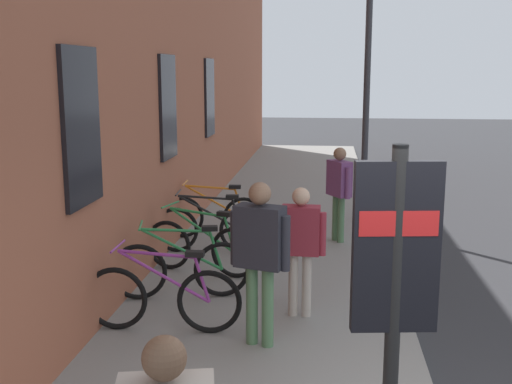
% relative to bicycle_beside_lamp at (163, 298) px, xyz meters
% --- Properties ---
extents(ground, '(60.00, 60.00, 0.00)m').
position_rel_bicycle_beside_lamp_xyz_m(ground, '(3.69, -3.78, -0.51)').
color(ground, '#2D2D30').
extents(sidewalk_pavement, '(24.00, 3.50, 0.12)m').
position_rel_bicycle_beside_lamp_xyz_m(sidewalk_pavement, '(5.69, -1.03, -0.45)').
color(sidewalk_pavement, gray).
rests_on(sidewalk_pavement, ground).
extents(bicycle_beside_lamp, '(0.48, 1.77, 0.97)m').
position_rel_bicycle_beside_lamp_xyz_m(bicycle_beside_lamp, '(0.00, 0.00, 0.00)').
color(bicycle_beside_lamp, black).
rests_on(bicycle_beside_lamp, sidewalk_pavement).
extents(bicycle_under_window, '(0.56, 1.74, 0.97)m').
position_rel_bicycle_beside_lamp_xyz_m(bicycle_under_window, '(1.04, 0.04, 0.00)').
color(bicycle_under_window, black).
rests_on(bicycle_under_window, sidewalk_pavement).
extents(bicycle_end_of_row, '(0.63, 1.72, 0.97)m').
position_rel_bicycle_beside_lamp_xyz_m(bicycle_end_of_row, '(2.04, -0.02, 0.00)').
color(bicycle_end_of_row, black).
rests_on(bicycle_end_of_row, sidewalk_pavement).
extents(bicycle_far_end, '(0.48, 1.77, 0.97)m').
position_rel_bicycle_beside_lamp_xyz_m(bicycle_far_end, '(3.10, 0.06, 0.00)').
color(bicycle_far_end, black).
rests_on(bicycle_far_end, sidewalk_pavement).
extents(bicycle_nearest_sign, '(0.48, 1.77, 0.97)m').
position_rel_bicycle_beside_lamp_xyz_m(bicycle_nearest_sign, '(3.96, 0.14, 0.00)').
color(bicycle_nearest_sign, black).
rests_on(bicycle_nearest_sign, sidewalk_pavement).
extents(transit_info_sign, '(0.16, 0.56, 2.40)m').
position_rel_bicycle_beside_lamp_xyz_m(transit_info_sign, '(-2.53, -2.20, 1.21)').
color(transit_info_sign, black).
rests_on(transit_info_sign, sidewalk_pavement).
extents(pedestrian_crossing_street, '(0.53, 0.44, 1.59)m').
position_rel_bicycle_beside_lamp_xyz_m(pedestrian_crossing_street, '(3.99, -1.97, 0.58)').
color(pedestrian_crossing_street, '#4C724C').
rests_on(pedestrian_crossing_street, sidewalk_pavement).
extents(pedestrian_by_facade, '(0.24, 0.59, 1.54)m').
position_rel_bicycle_beside_lamp_xyz_m(pedestrian_by_facade, '(0.62, -1.48, 0.55)').
color(pedestrian_by_facade, '#B2A599').
rests_on(pedestrian_by_facade, sidewalk_pavement).
extents(pedestrian_near_bus, '(0.38, 0.63, 1.74)m').
position_rel_bicycle_beside_lamp_xyz_m(pedestrian_near_bus, '(-0.22, -1.09, 0.67)').
color(pedestrian_near_bus, '#4C724C').
rests_on(pedestrian_near_bus, sidewalk_pavement).
extents(street_lamp, '(0.28, 0.28, 5.13)m').
position_rel_bicycle_beside_lamp_xyz_m(street_lamp, '(5.61, -2.48, 2.65)').
color(street_lamp, '#333338').
rests_on(street_lamp, sidewalk_pavement).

